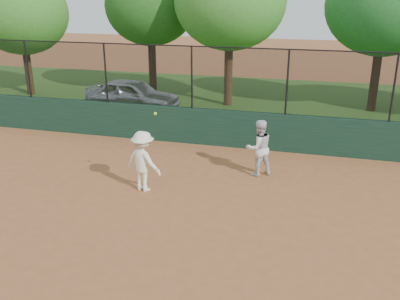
% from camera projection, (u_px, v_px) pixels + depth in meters
% --- Properties ---
extents(ground, '(80.00, 80.00, 0.00)m').
position_uv_depth(ground, '(136.00, 235.00, 9.33)').
color(ground, '#9E5B33').
rests_on(ground, ground).
extents(back_wall, '(26.00, 0.20, 1.20)m').
position_uv_depth(back_wall, '(207.00, 127.00, 14.57)').
color(back_wall, '#183625').
rests_on(back_wall, ground).
extents(grass_strip, '(36.00, 12.00, 0.01)m').
position_uv_depth(grass_strip, '(239.00, 102.00, 20.22)').
color(grass_strip, '#2A5019').
rests_on(grass_strip, ground).
extents(parked_car, '(4.03, 1.78, 1.35)m').
position_uv_depth(parked_car, '(133.00, 95.00, 18.55)').
color(parked_car, '#A2A7AC').
rests_on(parked_car, ground).
extents(player_second, '(0.97, 0.92, 1.57)m').
position_uv_depth(player_second, '(259.00, 148.00, 12.10)').
color(player_second, silver).
rests_on(player_second, ground).
extents(player_main, '(1.14, 0.87, 2.13)m').
position_uv_depth(player_main, '(143.00, 161.00, 11.16)').
color(player_main, white).
rests_on(player_main, ground).
extents(fence_assembly, '(26.00, 0.06, 2.00)m').
position_uv_depth(fence_assembly, '(206.00, 77.00, 14.02)').
color(fence_assembly, black).
rests_on(fence_assembly, back_wall).
extents(tree_0, '(4.39, 3.99, 5.71)m').
position_uv_depth(tree_0, '(21.00, 13.00, 20.50)').
color(tree_0, '#432D18').
rests_on(tree_0, ground).
extents(tree_1, '(4.23, 3.84, 5.97)m').
position_uv_depth(tree_1, '(150.00, 6.00, 20.37)').
color(tree_1, '#3E2615').
rests_on(tree_1, ground).
extents(tree_2, '(4.65, 4.23, 6.38)m').
position_uv_depth(tree_2, '(230.00, 1.00, 18.30)').
color(tree_2, '#4D301B').
rests_on(tree_2, ground).
extents(tree_3, '(4.58, 4.17, 6.23)m').
position_uv_depth(tree_3, '(385.00, 6.00, 17.40)').
color(tree_3, '#3F2515').
rests_on(tree_3, ground).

